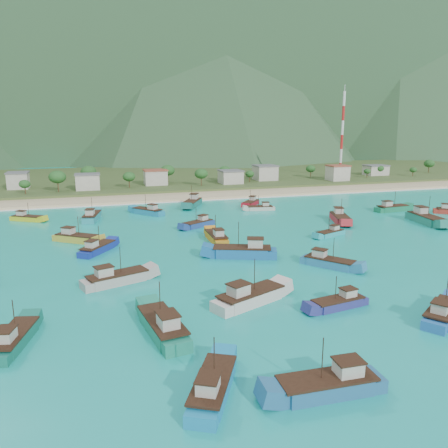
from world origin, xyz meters
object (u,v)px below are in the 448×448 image
object	(u,v)px
boat_7	(216,238)
boat_10	(425,219)
boat_5	(260,208)
boat_26	(330,234)
boat_9	(443,314)
boat_31	(251,203)
boat_20	(243,252)
boat_27	(213,388)
boat_18	(27,219)
boat_3	(339,304)
boat_11	(250,298)
radio_tower	(342,135)
boat_1	(14,340)
boat_19	(97,249)
boat_16	(198,224)
boat_24	(92,217)
boat_33	(76,238)
boat_25	(163,327)
boat_15	(392,209)
boat_13	(116,279)
boat_22	(329,263)
boat_4	(340,219)
boat_17	(192,203)
boat_30	(148,212)
boat_8	(329,386)

from	to	relation	value
boat_7	boat_10	world-z (taller)	boat_10
boat_5	boat_26	distance (m)	35.85
boat_9	boat_31	bearing A→B (deg)	142.35
boat_20	boat_27	bearing A→B (deg)	177.63
boat_18	boat_3	bearing A→B (deg)	65.87
boat_3	boat_7	xyz separation A→B (m)	(-6.65, 41.60, 0.20)
boat_11	boat_10	bearing A→B (deg)	96.83
boat_9	boat_20	bearing A→B (deg)	170.81
radio_tower	boat_1	size ratio (longest dim) A/B	3.83
boat_1	boat_19	bearing A→B (deg)	88.41
boat_11	boat_18	world-z (taller)	boat_11
boat_16	boat_19	size ratio (longest dim) A/B	0.98
boat_11	boat_20	bearing A→B (deg)	139.30
boat_24	boat_33	world-z (taller)	boat_24
boat_24	boat_33	bearing A→B (deg)	-87.41
boat_25	boat_5	bearing A→B (deg)	51.47
boat_18	boat_27	size ratio (longest dim) A/B	0.87
boat_18	boat_33	bearing A→B (deg)	58.79
boat_15	boat_26	bearing A→B (deg)	-61.89
boat_3	boat_13	world-z (taller)	boat_13
boat_20	boat_24	distance (m)	54.68
boat_1	boat_20	xyz separation A→B (m)	(38.91, 26.15, 0.32)
radio_tower	boat_9	size ratio (longest dim) A/B	3.82
radio_tower	boat_22	size ratio (longest dim) A/B	3.98
boat_27	boat_24	bearing A→B (deg)	124.61
boat_15	boat_31	distance (m)	44.58
boat_16	boat_27	world-z (taller)	boat_27
boat_4	boat_33	distance (m)	69.57
boat_33	boat_26	bearing A→B (deg)	114.75
boat_4	boat_7	world-z (taller)	boat_4
boat_17	boat_10	bearing A→B (deg)	169.48
boat_7	boat_17	size ratio (longest dim) A/B	0.85
boat_24	boat_7	bearing A→B (deg)	-38.50
boat_11	boat_33	distance (m)	52.12
boat_27	boat_31	xyz separation A→B (m)	(40.67, 97.60, -0.09)
radio_tower	boat_30	bearing A→B (deg)	-150.29
boat_4	boat_9	xyz separation A→B (m)	(-20.36, -59.15, -0.15)
boat_10	boat_33	bearing A→B (deg)	3.97
boat_7	boat_24	xyz separation A→B (m)	(-27.25, 32.58, 0.07)
boat_4	boat_11	world-z (taller)	boat_11
boat_3	boat_18	size ratio (longest dim) A/B	0.99
boat_8	boat_16	size ratio (longest dim) A/B	1.15
boat_4	boat_11	xyz separation A→B (m)	(-43.97, -46.32, 0.03)
boat_3	boat_18	xyz separation A→B (m)	(-51.36, 78.37, 0.04)
boat_25	boat_33	xyz separation A→B (m)	(-11.62, 51.22, -0.14)
boat_20	boat_33	bearing A→B (deg)	76.26
boat_19	boat_3	bearing A→B (deg)	-15.25
boat_5	boat_22	world-z (taller)	boat_22
boat_1	boat_13	size ratio (longest dim) A/B	0.89
boat_17	boat_13	bearing A→B (deg)	94.70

